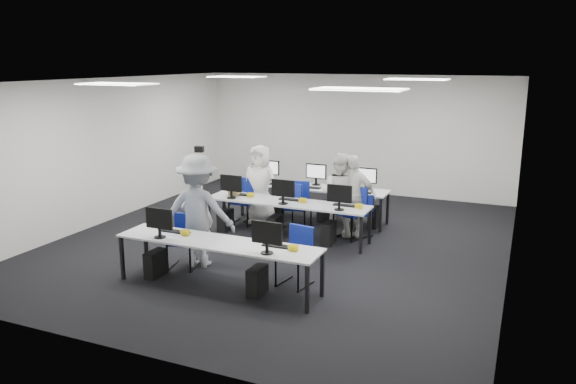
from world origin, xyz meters
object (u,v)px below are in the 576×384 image
at_px(desk_front, 218,245).
at_px(chair_7, 362,221).
at_px(chair_5, 255,207).
at_px(student_1, 339,194).
at_px(photographer, 198,211).
at_px(desk_mid, 287,204).
at_px(chair_1, 295,267).
at_px(student_0, 197,221).
at_px(chair_3, 296,216).
at_px(chair_0, 184,251).
at_px(chair_2, 243,210).
at_px(student_2, 260,184).
at_px(chair_6, 296,213).
at_px(chair_4, 351,222).
at_px(student_3, 352,196).

bearing_deg(desk_front, chair_7, 70.23).
bearing_deg(chair_7, chair_5, 159.23).
relative_size(student_1, photographer, 0.87).
height_order(desk_mid, chair_5, chair_5).
relative_size(chair_5, photographer, 0.47).
height_order(chair_7, student_1, student_1).
height_order(chair_1, student_0, student_0).
relative_size(chair_3, chair_5, 1.11).
xyz_separation_m(chair_0, chair_2, (-0.28, 2.64, 0.02)).
xyz_separation_m(chair_2, chair_5, (0.11, 0.34, -0.02)).
relative_size(chair_2, student_2, 0.57).
bearing_deg(desk_mid, photographer, -112.07).
bearing_deg(student_1, chair_6, 1.18).
bearing_deg(chair_1, chair_0, -169.58).
distance_m(chair_3, chair_5, 1.16).
relative_size(chair_2, student_1, 0.58).
bearing_deg(chair_2, chair_5, 69.96).
height_order(desk_front, chair_2, chair_2).
height_order(student_2, photographer, photographer).
xyz_separation_m(chair_1, photographer, (-1.79, 0.14, 0.65)).
bearing_deg(chair_0, chair_2, 83.45).
bearing_deg(chair_2, desk_mid, -26.28).
bearing_deg(photographer, chair_0, 28.37).
xyz_separation_m(desk_mid, chair_2, (-1.24, 0.57, -0.38)).
xyz_separation_m(desk_mid, chair_5, (-1.13, 0.91, -0.40)).
bearing_deg(chair_4, student_2, -166.37).
height_order(desk_front, student_2, student_2).
xyz_separation_m(chair_4, student_2, (-2.05, 0.24, 0.52)).
relative_size(chair_0, chair_1, 0.98).
height_order(chair_3, chair_4, chair_3).
bearing_deg(student_3, chair_0, -136.26).
height_order(chair_2, chair_4, chair_4).
bearing_deg(chair_1, desk_front, -141.90).
height_order(desk_front, chair_0, chair_0).
bearing_deg(chair_4, photographer, -107.45).
height_order(chair_4, chair_5, chair_4).
bearing_deg(chair_5, chair_2, -121.43).
height_order(desk_front, student_3, student_3).
bearing_deg(chair_7, chair_0, -146.69).
xyz_separation_m(chair_5, student_1, (1.96, -0.24, 0.53)).
bearing_deg(chair_4, student_1, 174.59).
bearing_deg(chair_2, chair_3, -3.29).
distance_m(desk_front, chair_4, 3.34).
xyz_separation_m(chair_2, chair_6, (1.13, 0.16, 0.01)).
bearing_deg(student_1, student_0, 61.46).
xyz_separation_m(chair_1, student_3, (0.06, 2.71, 0.52)).
distance_m(chair_7, student_3, 0.60).
distance_m(desk_front, chair_5, 3.71).
bearing_deg(chair_1, chair_7, 94.99).
xyz_separation_m(chair_3, chair_7, (1.28, 0.33, -0.05)).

